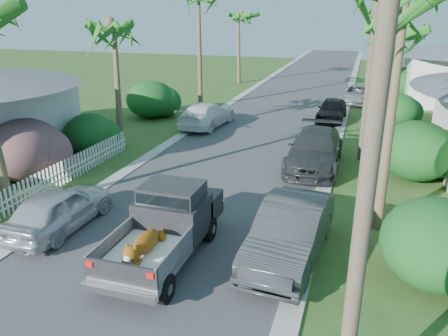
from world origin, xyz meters
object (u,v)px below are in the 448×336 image
(parked_car_ln, at_px, (59,209))
(parked_car_rm, at_px, (315,150))
(palm_l_b, at_px, (112,24))
(palm_l_d, at_px, (239,14))
(palm_r_d, at_px, (383,11))
(parked_car_rd, at_px, (357,95))
(utility_pole_c, at_px, (371,41))
(pickup_truck, at_px, (169,221))
(utility_pole_d, at_px, (371,32))
(utility_pole_b, at_px, (371,62))
(parked_car_rn, at_px, (290,232))
(utility_pole_a, at_px, (368,176))
(parked_car_rf, at_px, (332,110))
(palm_r_b, at_px, (396,29))
(parked_car_lf, at_px, (207,115))

(parked_car_ln, bearing_deg, parked_car_rm, -129.34)
(palm_l_b, bearing_deg, palm_l_d, 89.22)
(palm_r_d, bearing_deg, parked_car_rd, -96.64)
(palm_l_b, relative_size, palm_l_d, 0.96)
(palm_l_d, height_order, utility_pole_c, utility_pole_c)
(pickup_truck, relative_size, palm_l_b, 0.69)
(parked_car_ln, distance_m, utility_pole_d, 41.62)
(palm_l_d, bearing_deg, utility_pole_b, -60.05)
(parked_car_rn, bearing_deg, utility_pole_d, 92.09)
(pickup_truck, xyz_separation_m, parked_car_rn, (3.41, 0.78, -0.19))
(utility_pole_a, relative_size, utility_pole_b, 1.00)
(parked_car_rn, height_order, parked_car_rm, parked_car_rn)
(parked_car_rm, distance_m, parked_car_rf, 9.49)
(parked_car_rf, distance_m, utility_pole_c, 8.49)
(pickup_truck, xyz_separation_m, palm_r_b, (6.17, 12.68, 4.94))
(parked_car_rd, height_order, palm_r_b, palm_r_b)
(parked_car_ln, height_order, parked_car_lf, parked_car_lf)
(parked_car_rn, relative_size, parked_car_ln, 1.19)
(parked_car_rf, bearing_deg, palm_r_b, -59.89)
(pickup_truck, height_order, parked_car_ln, pickup_truck)
(parked_car_rn, xyz_separation_m, utility_pole_d, (1.76, 39.89, 3.78))
(parked_car_lf, relative_size, palm_r_d, 0.63)
(pickup_truck, height_order, utility_pole_a, utility_pole_a)
(pickup_truck, height_order, palm_r_b, palm_r_b)
(palm_r_b, xyz_separation_m, palm_r_d, (-0.10, 25.00, 0.79))
(palm_l_d, bearing_deg, palm_r_b, -55.41)
(pickup_truck, distance_m, utility_pole_b, 12.40)
(parked_car_rm, bearing_deg, parked_car_rn, -88.57)
(utility_pole_a, bearing_deg, parked_car_ln, 153.47)
(parked_car_lf, xyz_separation_m, palm_r_d, (10.10, 23.29, 6.00))
(parked_car_rf, xyz_separation_m, utility_pole_c, (2.00, 7.28, 3.89))
(parked_car_rd, bearing_deg, parked_car_ln, -103.78)
(parked_car_rn, height_order, utility_pole_d, utility_pole_d)
(palm_l_d, relative_size, utility_pole_a, 0.86)
(parked_car_rf, height_order, utility_pole_a, utility_pole_a)
(parked_car_lf, bearing_deg, parked_car_rd, -124.39)
(parked_car_ln, bearing_deg, palm_l_b, -70.75)
(parked_car_rn, distance_m, utility_pole_a, 6.59)
(parked_car_rf, relative_size, parked_car_ln, 1.00)
(parked_car_lf, xyz_separation_m, utility_pole_d, (9.20, 26.29, 3.86))
(parked_car_rf, relative_size, palm_l_b, 0.56)
(parked_car_ln, bearing_deg, utility_pole_c, -109.44)
(parked_car_rn, relative_size, parked_car_rm, 0.88)
(pickup_truck, bearing_deg, parked_car_rf, 80.23)
(parked_car_rm, height_order, parked_car_rf, parked_car_rm)
(parked_car_rn, xyz_separation_m, palm_l_d, (-10.34, 30.89, 5.62))
(palm_r_b, distance_m, utility_pole_c, 13.11)
(palm_l_d, xyz_separation_m, utility_pole_a, (12.10, -36.00, -1.84))
(parked_car_rn, xyz_separation_m, palm_l_b, (-10.64, 8.89, 5.33))
(palm_l_d, relative_size, utility_pole_b, 0.86)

